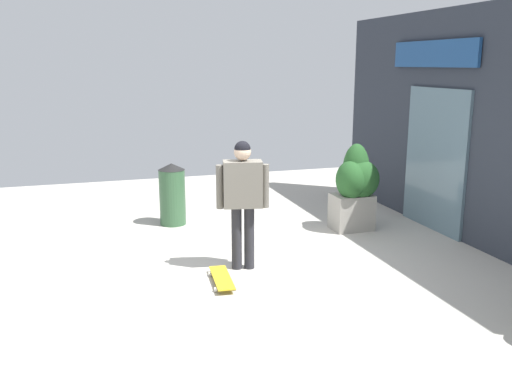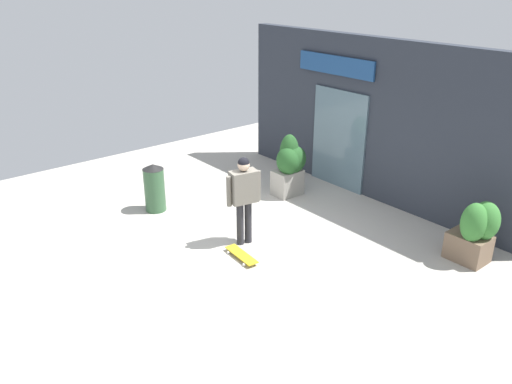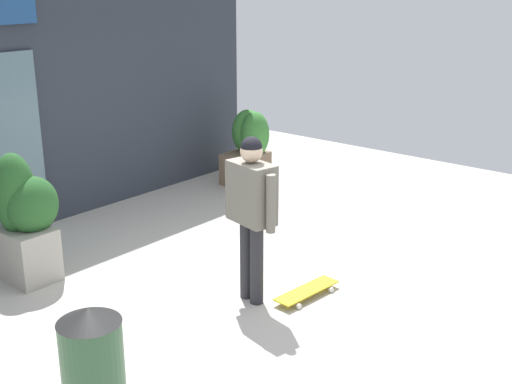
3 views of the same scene
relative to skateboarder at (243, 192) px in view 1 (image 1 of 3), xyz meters
name	(u,v)px [view 1 (image 1 of 3)]	position (x,y,z in m)	size (l,w,h in m)	color
ground_plane	(244,267)	(-0.03, 0.02, -1.01)	(12.00, 12.00, 0.00)	#B2ADA3
building_facade	(479,128)	(-0.06, 3.49, 0.66)	(7.25, 0.31, 3.36)	#2D333D
skateboarder	(243,192)	(0.00, 0.00, 0.00)	(0.35, 0.65, 1.64)	#28282D
skateboard	(222,278)	(0.40, -0.38, -0.95)	(0.78, 0.30, 0.08)	gold
planter_box_right	(355,186)	(-1.10, 2.12, -0.30)	(0.60, 0.69, 1.36)	gray
trash_bin	(172,194)	(-2.26, -0.54, -0.50)	(0.43, 0.43, 1.01)	#335938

